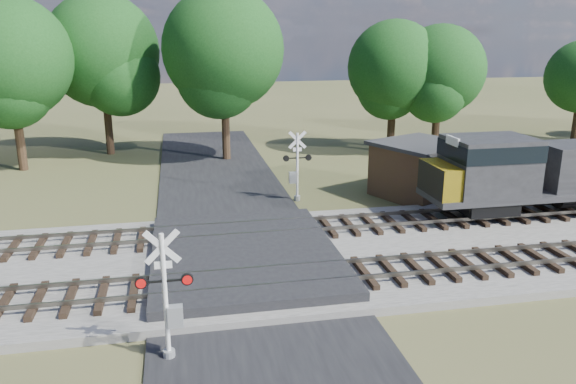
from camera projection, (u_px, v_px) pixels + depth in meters
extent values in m
plane|color=#444A27|center=(247.00, 269.00, 21.29)|extent=(160.00, 160.00, 0.00)
cube|color=gray|center=(481.00, 242.00, 23.59)|extent=(140.00, 10.00, 0.30)
cube|color=black|center=(247.00, 268.00, 21.28)|extent=(7.00, 60.00, 0.08)
cube|color=#262628|center=(245.00, 256.00, 21.67)|extent=(7.00, 9.00, 0.62)
cube|color=black|center=(310.00, 277.00, 19.67)|extent=(44.00, 2.60, 0.18)
cube|color=#605B52|center=(528.00, 263.00, 20.45)|extent=(140.00, 0.08, 0.15)
cube|color=#605B52|center=(506.00, 249.00, 21.80)|extent=(140.00, 0.08, 0.15)
cube|color=black|center=(283.00, 229.00, 24.38)|extent=(44.00, 2.60, 0.18)
cube|color=#605B52|center=(461.00, 219.00, 25.16)|extent=(140.00, 0.08, 0.15)
cube|color=#605B52|center=(447.00, 210.00, 26.51)|extent=(140.00, 0.08, 0.15)
cylinder|color=silver|center=(165.00, 298.00, 14.95)|extent=(0.13, 0.13, 3.68)
cylinder|color=#979A9D|center=(169.00, 355.00, 15.42)|extent=(0.33, 0.33, 0.28)
cube|color=silver|center=(162.00, 247.00, 14.54)|extent=(0.96, 0.04, 0.96)
cube|color=silver|center=(162.00, 247.00, 14.54)|extent=(0.96, 0.04, 0.96)
cube|color=silver|center=(163.00, 265.00, 14.68)|extent=(0.46, 0.03, 0.20)
cube|color=black|center=(164.00, 281.00, 14.81)|extent=(1.47, 0.07, 0.06)
cylinder|color=red|center=(141.00, 283.00, 14.70)|extent=(0.33, 0.09, 0.33)
cylinder|color=red|center=(187.00, 279.00, 14.92)|extent=(0.33, 0.09, 0.33)
cube|color=#979A9D|center=(175.00, 316.00, 15.14)|extent=(0.42, 0.28, 0.60)
cylinder|color=silver|center=(297.00, 167.00, 29.36)|extent=(0.13, 0.13, 3.64)
cylinder|color=#979A9D|center=(297.00, 198.00, 29.83)|extent=(0.33, 0.33, 0.27)
cube|color=silver|center=(297.00, 140.00, 28.96)|extent=(0.95, 0.07, 0.95)
cube|color=silver|center=(297.00, 140.00, 28.96)|extent=(0.95, 0.07, 0.95)
cube|color=silver|center=(297.00, 149.00, 29.10)|extent=(0.46, 0.04, 0.20)
cube|color=black|center=(297.00, 158.00, 29.22)|extent=(1.46, 0.11, 0.05)
cylinder|color=red|center=(308.00, 158.00, 29.31)|extent=(0.33, 0.10, 0.33)
cylinder|color=red|center=(286.00, 158.00, 29.13)|extent=(0.33, 0.10, 0.33)
cube|color=#979A9D|center=(293.00, 178.00, 29.48)|extent=(0.42, 0.29, 0.59)
cube|color=#4E3721|center=(421.00, 172.00, 30.24)|extent=(5.27, 5.27, 2.79)
cube|color=#2E2E31|center=(422.00, 144.00, 29.83)|extent=(5.80, 5.80, 0.20)
cylinder|color=black|center=(18.00, 128.00, 35.67)|extent=(0.56, 0.56, 5.46)
sphere|color=#123912|center=(9.00, 58.00, 34.46)|extent=(7.65, 7.65, 7.65)
cylinder|color=black|center=(108.00, 115.00, 40.42)|extent=(0.56, 0.56, 5.65)
sphere|color=#123912|center=(102.00, 51.00, 39.17)|extent=(7.90, 7.90, 7.90)
cylinder|color=black|center=(225.00, 119.00, 38.51)|extent=(0.56, 0.56, 5.78)
sphere|color=#123912|center=(223.00, 49.00, 37.23)|extent=(8.09, 8.09, 8.09)
cylinder|color=black|center=(392.00, 120.00, 41.22)|extent=(0.56, 0.56, 4.77)
sphere|color=#123912|center=(394.00, 67.00, 40.17)|extent=(6.67, 6.67, 6.67)
cylinder|color=black|center=(436.00, 121.00, 41.14)|extent=(0.56, 0.56, 4.61)
sphere|color=#123912|center=(440.00, 70.00, 40.12)|extent=(6.45, 6.45, 6.45)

